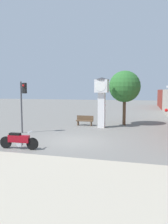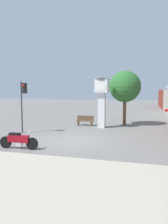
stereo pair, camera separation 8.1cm
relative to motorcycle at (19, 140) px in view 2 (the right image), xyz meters
The scene contains 7 objects.
ground_plane 3.64m from the motorcycle, 48.59° to the left, with size 120.00×120.00×0.00m, color slate.
sidewalk_strip 4.68m from the motorcycle, 59.20° to the right, with size 36.00×6.00×0.10m.
motorcycle is the anchor object (origin of this frame).
clock_tower 9.14m from the motorcycle, 68.84° to the left, with size 1.33×1.33×4.41m.
traffic_light 5.25m from the motorcycle, 117.36° to the left, with size 0.50×0.35×3.96m.
street_tree 11.82m from the motorcycle, 64.11° to the left, with size 2.95×2.95×5.13m.
bench 9.06m from the motorcycle, 80.77° to the left, with size 1.60×0.44×0.92m.
Camera 2 is at (4.41, -13.34, 3.31)m, focal length 35.00 mm.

